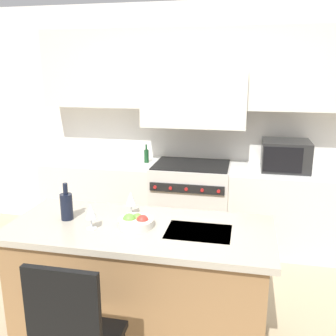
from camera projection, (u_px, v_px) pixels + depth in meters
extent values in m
cube|color=silver|center=(197.00, 124.00, 4.41)|extent=(10.00, 0.06, 2.70)
cube|color=silver|center=(195.00, 69.00, 4.06)|extent=(3.48, 0.34, 0.85)
cube|color=silver|center=(194.00, 99.00, 4.12)|extent=(1.15, 0.40, 0.60)
cube|color=silver|center=(103.00, 199.00, 4.54)|extent=(1.31, 0.62, 0.90)
cube|color=white|center=(101.00, 161.00, 4.42)|extent=(1.31, 0.62, 0.03)
cube|color=silver|center=(289.00, 212.00, 4.10)|extent=(1.31, 0.62, 0.90)
cube|color=white|center=(292.00, 171.00, 3.98)|extent=(1.31, 0.62, 0.03)
cube|color=beige|center=(191.00, 204.00, 4.30)|extent=(0.86, 0.66, 0.94)
cube|color=black|center=(192.00, 165.00, 4.18)|extent=(0.82, 0.61, 0.01)
cube|color=black|center=(186.00, 189.00, 3.90)|extent=(0.79, 0.02, 0.09)
cylinder|color=#B21E1E|center=(155.00, 187.00, 3.95)|extent=(0.04, 0.02, 0.04)
cylinder|color=#B21E1E|center=(171.00, 188.00, 3.92)|extent=(0.04, 0.02, 0.04)
cylinder|color=#B21E1E|center=(186.00, 189.00, 3.89)|extent=(0.04, 0.02, 0.04)
cylinder|color=#B21E1E|center=(202.00, 190.00, 3.85)|extent=(0.04, 0.02, 0.04)
cylinder|color=#B21E1E|center=(219.00, 191.00, 3.82)|extent=(0.04, 0.02, 0.04)
cube|color=black|center=(285.00, 155.00, 3.96)|extent=(0.49, 0.43, 0.32)
cube|color=black|center=(283.00, 160.00, 3.76)|extent=(0.38, 0.01, 0.26)
cube|color=olive|center=(140.00, 286.00, 2.75)|extent=(1.76, 0.74, 0.86)
cube|color=#B2A893|center=(139.00, 229.00, 2.64)|extent=(1.87, 0.81, 0.04)
cube|color=#2D2D30|center=(198.00, 232.00, 2.55)|extent=(0.44, 0.32, 0.01)
cylinder|color=#B2B2B7|center=(202.00, 221.00, 2.73)|extent=(0.02, 0.02, 0.00)
cube|color=black|center=(63.00, 317.00, 1.85)|extent=(0.40, 0.04, 0.53)
cylinder|color=black|center=(67.00, 207.00, 2.73)|extent=(0.09, 0.09, 0.19)
cylinder|color=black|center=(65.00, 189.00, 2.70)|extent=(0.03, 0.03, 0.08)
cylinder|color=white|center=(92.00, 228.00, 2.59)|extent=(0.07, 0.07, 0.01)
cylinder|color=white|center=(91.00, 223.00, 2.58)|extent=(0.01, 0.01, 0.07)
cone|color=white|center=(91.00, 211.00, 2.56)|extent=(0.08, 0.08, 0.10)
cylinder|color=white|center=(131.00, 214.00, 2.84)|extent=(0.07, 0.07, 0.01)
cylinder|color=white|center=(131.00, 209.00, 2.83)|extent=(0.01, 0.01, 0.07)
cone|color=white|center=(131.00, 198.00, 2.81)|extent=(0.08, 0.08, 0.10)
cylinder|color=silver|center=(136.00, 223.00, 2.62)|extent=(0.25, 0.25, 0.06)
sphere|color=#66A83D|center=(129.00, 220.00, 2.63)|extent=(0.10, 0.10, 0.10)
sphere|color=red|center=(142.00, 221.00, 2.61)|extent=(0.09, 0.09, 0.09)
sphere|color=#66A83D|center=(137.00, 218.00, 2.65)|extent=(0.07, 0.07, 0.07)
cylinder|color=#194723|center=(146.00, 156.00, 4.29)|extent=(0.05, 0.05, 0.15)
cylinder|color=#194723|center=(146.00, 147.00, 4.27)|extent=(0.02, 0.02, 0.06)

